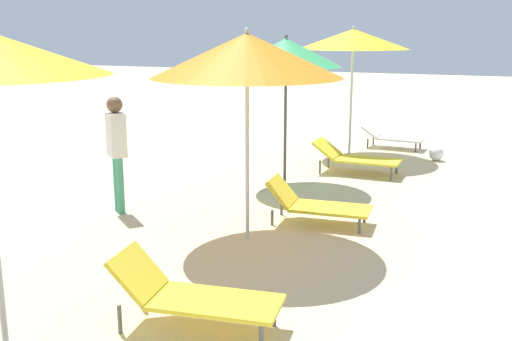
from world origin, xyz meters
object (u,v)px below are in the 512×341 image
(umbrella_fourth, at_px, (247,56))
(beach_ball, at_px, (436,153))
(lounger_third_shoreside, at_px, (192,294))
(person_walking_near, at_px, (117,143))
(lounger_farthest_shoreside, at_px, (392,137))
(lounger_fourth_shoreside, at_px, (316,204))
(lounger_fifth_shoreside, at_px, (356,157))
(umbrella_farthest, at_px, (353,39))
(umbrella_fifth, at_px, (286,53))

(umbrella_fourth, bearing_deg, beach_ball, 73.93)
(lounger_third_shoreside, distance_m, person_walking_near, 3.90)
(lounger_farthest_shoreside, distance_m, beach_ball, 1.47)
(lounger_fourth_shoreside, relative_size, lounger_farthest_shoreside, 1.04)
(umbrella_fourth, xyz_separation_m, lounger_fourth_shoreside, (0.62, 0.93, -2.03))
(lounger_third_shoreside, distance_m, umbrella_fourth, 3.14)
(person_walking_near, bearing_deg, lounger_fifth_shoreside, -174.44)
(beach_ball, bearing_deg, person_walking_near, -125.29)
(beach_ball, bearing_deg, umbrella_farthest, -177.21)
(lounger_third_shoreside, bearing_deg, person_walking_near, 126.71)
(lounger_farthest_shoreside, height_order, beach_ball, lounger_farthest_shoreside)
(lounger_fifth_shoreside, bearing_deg, umbrella_farthest, 107.88)
(lounger_fourth_shoreside, xyz_separation_m, lounger_fifth_shoreside, (-0.20, 3.12, 0.03))
(umbrella_fifth, distance_m, beach_ball, 4.26)
(lounger_fourth_shoreside, relative_size, person_walking_near, 0.85)
(umbrella_farthest, bearing_deg, umbrella_fourth, -88.86)
(lounger_fourth_shoreside, distance_m, person_walking_near, 2.97)
(umbrella_fifth, bearing_deg, umbrella_farthest, 81.90)
(umbrella_fifth, distance_m, umbrella_farthest, 2.93)
(person_walking_near, height_order, beach_ball, person_walking_near)
(umbrella_fifth, height_order, person_walking_near, umbrella_fifth)
(umbrella_farthest, relative_size, beach_ball, 9.03)
(umbrella_fourth, bearing_deg, umbrella_fifth, 100.56)
(lounger_third_shoreside, relative_size, beach_ball, 5.22)
(lounger_farthest_shoreside, bearing_deg, beach_ball, -38.24)
(umbrella_fifth, distance_m, lounger_farthest_shoreside, 4.58)
(umbrella_fourth, xyz_separation_m, lounger_fifth_shoreside, (0.42, 4.05, -2.00))
(umbrella_fourth, distance_m, lounger_fifth_shoreside, 4.53)
(lounger_third_shoreside, bearing_deg, lounger_fifth_shoreside, 82.77)
(lounger_fourth_shoreside, bearing_deg, lounger_third_shoreside, -97.11)
(person_walking_near, bearing_deg, umbrella_farthest, -160.38)
(lounger_third_shoreside, height_order, beach_ball, lounger_third_shoreside)
(umbrella_fourth, bearing_deg, person_walking_near, 171.08)
(umbrella_fourth, distance_m, person_walking_near, 2.56)
(lounger_fourth_shoreside, height_order, person_walking_near, person_walking_near)
(umbrella_fourth, distance_m, umbrella_fifth, 2.87)
(umbrella_fifth, bearing_deg, lounger_fifth_shoreside, 52.31)
(lounger_third_shoreside, xyz_separation_m, person_walking_near, (-2.70, 2.73, 0.70))
(lounger_third_shoreside, relative_size, umbrella_farthest, 0.58)
(lounger_farthest_shoreside, bearing_deg, umbrella_farthest, -119.01)
(umbrella_farthest, bearing_deg, lounger_third_shoreside, -85.63)
(lounger_fourth_shoreside, height_order, lounger_farthest_shoreside, lounger_fourth_shoreside)
(lounger_fifth_shoreside, relative_size, lounger_farthest_shoreside, 1.14)
(lounger_fifth_shoreside, bearing_deg, lounger_farthest_shoreside, 86.67)
(lounger_third_shoreside, xyz_separation_m, lounger_farthest_shoreside, (0.08, 9.19, -0.07))
(lounger_third_shoreside, height_order, umbrella_fifth, umbrella_fifth)
(lounger_fourth_shoreside, xyz_separation_m, umbrella_fifth, (-1.15, 1.89, 1.96))
(lounger_farthest_shoreside, height_order, person_walking_near, person_walking_near)
(umbrella_fifth, relative_size, lounger_farthest_shoreside, 1.83)
(lounger_third_shoreside, relative_size, umbrella_fifth, 0.61)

